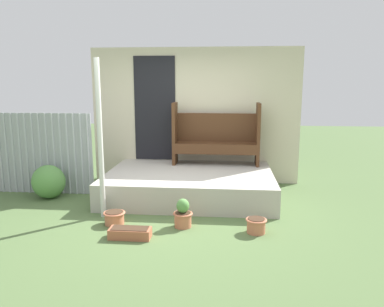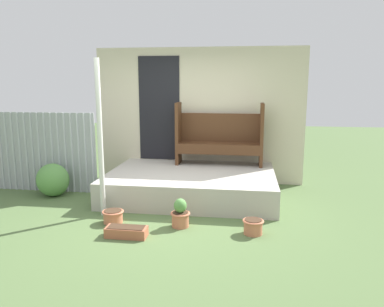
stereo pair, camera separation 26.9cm
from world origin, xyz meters
The scene contains 11 objects.
ground_plane centered at (0.00, 0.00, 0.00)m, with size 24.00×24.00×0.00m, color #516B3D.
porch_slab centered at (0.19, 0.99, 0.21)m, with size 2.83×1.98×0.43m.
house_wall centered at (0.15, 2.01, 1.31)m, with size 4.03×0.08×2.60m.
fence_corrugated centered at (-3.07, 0.96, 0.71)m, with size 3.11×0.05×1.43m.
support_post centered at (-0.98, -0.11, 1.14)m, with size 0.07×0.07×2.28m.
bench centered at (0.61, 1.70, 0.98)m, with size 1.60×0.41×1.15m.
flower_pot_left centered at (-0.73, -0.40, 0.10)m, with size 0.31×0.31×0.18m.
flower_pot_middle centered at (0.23, -0.41, 0.17)m, with size 0.27×0.27×0.40m.
flower_pot_right centered at (1.22, -0.53, 0.11)m, with size 0.28×0.28×0.20m.
planter_box_rect centered at (-0.39, -0.85, 0.07)m, with size 0.53×0.21×0.14m.
shrub_by_fence centered at (-2.19, 0.66, 0.29)m, with size 0.56×0.51×0.57m.
Camera 1 is at (0.81, -5.23, 1.96)m, focal length 35.00 mm.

